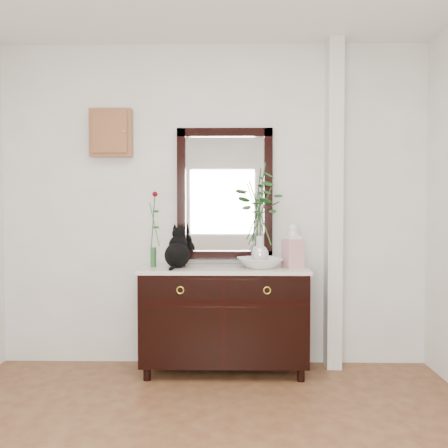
{
  "coord_description": "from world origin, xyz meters",
  "views": [
    {
      "loc": [
        0.17,
        -2.23,
        1.34
      ],
      "look_at": [
        0.1,
        1.63,
        1.2
      ],
      "focal_mm": 40.0,
      "sensor_mm": 36.0,
      "label": 1
    }
  ],
  "objects_px": {
    "cat": "(177,247)",
    "lotus_bowl": "(260,263)",
    "sideboard": "(224,314)",
    "ginger_jar": "(293,245)"
  },
  "relations": [
    {
      "from": "ginger_jar",
      "to": "sideboard",
      "type": "bearing_deg",
      "value": 179.08
    },
    {
      "from": "cat",
      "to": "lotus_bowl",
      "type": "bearing_deg",
      "value": 1.17
    },
    {
      "from": "lotus_bowl",
      "to": "ginger_jar",
      "type": "relative_size",
      "value": 0.92
    },
    {
      "from": "sideboard",
      "to": "ginger_jar",
      "type": "relative_size",
      "value": 3.67
    },
    {
      "from": "cat",
      "to": "lotus_bowl",
      "type": "xyz_separation_m",
      "value": [
        0.66,
        -0.02,
        -0.12
      ]
    },
    {
      "from": "cat",
      "to": "lotus_bowl",
      "type": "relative_size",
      "value": 0.98
    },
    {
      "from": "sideboard",
      "to": "cat",
      "type": "xyz_separation_m",
      "value": [
        -0.37,
        -0.01,
        0.54
      ]
    },
    {
      "from": "cat",
      "to": "lotus_bowl",
      "type": "height_order",
      "value": "cat"
    },
    {
      "from": "ginger_jar",
      "to": "cat",
      "type": "bearing_deg",
      "value": -179.84
    },
    {
      "from": "sideboard",
      "to": "ginger_jar",
      "type": "distance_m",
      "value": 0.78
    }
  ]
}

